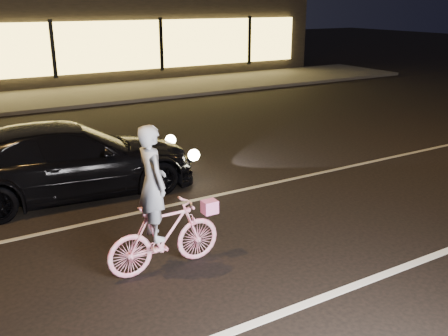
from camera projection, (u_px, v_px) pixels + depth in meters
ground at (290, 236)px, 7.48m from camera, size 90.00×90.00×0.00m
lane_stripe_near at (364, 282)px, 6.26m from camera, size 60.00×0.12×0.01m
lane_stripe_far at (223, 194)px, 9.11m from camera, size 60.00×0.10×0.01m
sidewalk at (69, 97)px, 18.07m from camera, size 30.00×4.00×0.12m
storefront at (30, 29)px, 22.27m from camera, size 25.40×8.42×4.20m
cyclist at (161, 220)px, 6.36m from camera, size 1.56×0.54×1.96m
sedan at (70, 160)px, 8.93m from camera, size 4.65×2.12×1.32m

